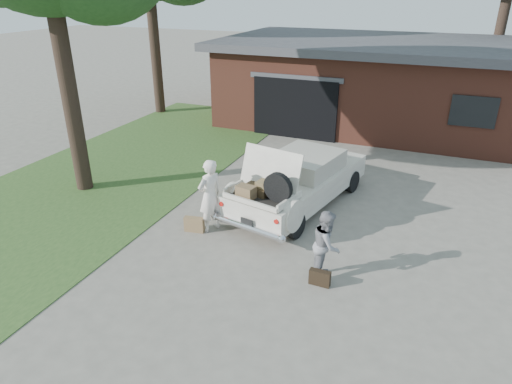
% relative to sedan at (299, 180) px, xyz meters
% --- Properties ---
extents(ground, '(90.00, 90.00, 0.00)m').
position_rel_sedan_xyz_m(ground, '(-0.41, -2.50, -0.70)').
color(ground, gray).
rests_on(ground, ground).
extents(grass_strip, '(6.00, 16.00, 0.02)m').
position_rel_sedan_xyz_m(grass_strip, '(-5.91, 0.50, -0.69)').
color(grass_strip, '#2D4C1E').
rests_on(grass_strip, ground).
extents(house, '(12.80, 7.80, 3.30)m').
position_rel_sedan_xyz_m(house, '(0.57, 8.97, 0.98)').
color(house, brown).
rests_on(house, ground).
extents(sedan, '(2.78, 4.99, 1.92)m').
position_rel_sedan_xyz_m(sedan, '(0.00, 0.00, 0.00)').
color(sedan, white).
rests_on(sedan, ground).
extents(woman_left, '(0.65, 0.76, 1.76)m').
position_rel_sedan_xyz_m(woman_left, '(-1.51, -2.05, 0.18)').
color(woman_left, white).
rests_on(woman_left, ground).
extents(woman_right, '(0.63, 0.77, 1.44)m').
position_rel_sedan_xyz_m(woman_right, '(1.48, -2.88, 0.03)').
color(woman_right, gray).
rests_on(woman_right, ground).
extents(suitcase_left, '(0.49, 0.23, 0.36)m').
position_rel_sedan_xyz_m(suitcase_left, '(-1.82, -2.30, -0.51)').
color(suitcase_left, '#93724B').
rests_on(suitcase_left, ground).
extents(suitcase_right, '(0.42, 0.14, 0.32)m').
position_rel_sedan_xyz_m(suitcase_right, '(1.47, -3.22, -0.53)').
color(suitcase_right, black).
rests_on(suitcase_right, ground).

